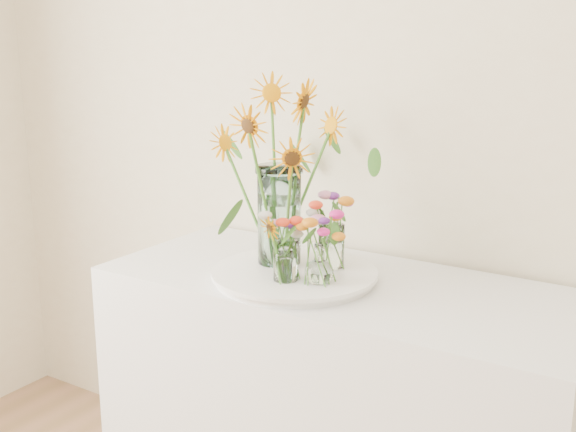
{
  "coord_description": "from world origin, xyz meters",
  "views": [
    {
      "loc": [
        0.68,
        0.2,
        1.58
      ],
      "look_at": [
        -0.37,
        1.84,
        1.09
      ],
      "focal_mm": 45.0,
      "sensor_mm": 36.0,
      "label": 1
    }
  ],
  "objects_px": {
    "small_vase_b": "(319,264)",
    "mason_jar": "(279,215)",
    "small_vase_a": "(286,261)",
    "counter": "(339,422)",
    "tray": "(294,276)",
    "small_vase_c": "(331,246)"
  },
  "relations": [
    {
      "from": "mason_jar",
      "to": "counter",
      "type": "bearing_deg",
      "value": 7.73
    },
    {
      "from": "small_vase_b",
      "to": "tray",
      "type": "bearing_deg",
      "value": 155.68
    },
    {
      "from": "small_vase_b",
      "to": "counter",
      "type": "bearing_deg",
      "value": 87.67
    },
    {
      "from": "mason_jar",
      "to": "small_vase_a",
      "type": "distance_m",
      "value": 0.19
    },
    {
      "from": "small_vase_a",
      "to": "small_vase_c",
      "type": "xyz_separation_m",
      "value": [
        0.05,
        0.17,
        0.01
      ]
    },
    {
      "from": "small_vase_a",
      "to": "tray",
      "type": "bearing_deg",
      "value": 105.54
    },
    {
      "from": "mason_jar",
      "to": "small_vase_a",
      "type": "height_order",
      "value": "mason_jar"
    },
    {
      "from": "counter",
      "to": "small_vase_b",
      "type": "relative_size",
      "value": 12.28
    },
    {
      "from": "small_vase_b",
      "to": "small_vase_c",
      "type": "relative_size",
      "value": 0.87
    },
    {
      "from": "counter",
      "to": "small_vase_b",
      "type": "xyz_separation_m",
      "value": [
        -0.0,
        -0.12,
        0.53
      ]
    },
    {
      "from": "tray",
      "to": "small_vase_c",
      "type": "height_order",
      "value": "small_vase_c"
    },
    {
      "from": "mason_jar",
      "to": "small_vase_b",
      "type": "relative_size",
      "value": 2.6
    },
    {
      "from": "tray",
      "to": "counter",
      "type": "bearing_deg",
      "value": 31.35
    },
    {
      "from": "tray",
      "to": "mason_jar",
      "type": "xyz_separation_m",
      "value": [
        -0.08,
        0.04,
        0.16
      ]
    },
    {
      "from": "small_vase_b",
      "to": "mason_jar",
      "type": "bearing_deg",
      "value": 153.88
    },
    {
      "from": "mason_jar",
      "to": "tray",
      "type": "bearing_deg",
      "value": -28.5
    },
    {
      "from": "small_vase_b",
      "to": "small_vase_c",
      "type": "xyz_separation_m",
      "value": [
        -0.04,
        0.14,
        0.01
      ]
    },
    {
      "from": "counter",
      "to": "mason_jar",
      "type": "xyz_separation_m",
      "value": [
        -0.2,
        -0.03,
        0.62
      ]
    },
    {
      "from": "mason_jar",
      "to": "small_vase_b",
      "type": "height_order",
      "value": "mason_jar"
    },
    {
      "from": "counter",
      "to": "mason_jar",
      "type": "bearing_deg",
      "value": -172.27
    },
    {
      "from": "tray",
      "to": "small_vase_c",
      "type": "relative_size",
      "value": 3.45
    },
    {
      "from": "tray",
      "to": "small_vase_c",
      "type": "bearing_deg",
      "value": 52.44
    }
  ]
}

